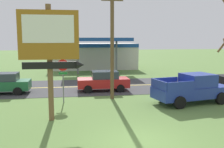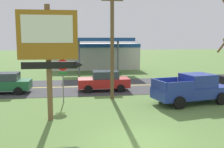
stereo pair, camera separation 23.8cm
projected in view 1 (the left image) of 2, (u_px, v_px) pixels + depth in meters
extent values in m
plane|color=#5B7F3D|center=(141.00, 142.00, 10.84)|extent=(180.00, 180.00, 0.00)
cube|color=#3D3D3F|center=(104.00, 86.00, 23.57)|extent=(140.00, 8.00, 0.02)
cube|color=gold|center=(104.00, 86.00, 23.57)|extent=(126.00, 0.20, 0.01)
cylinder|color=brown|center=(50.00, 64.00, 13.40)|extent=(0.28, 0.28, 6.01)
cube|color=#996019|center=(49.00, 35.00, 13.03)|extent=(3.02, 0.16, 2.47)
cube|color=white|center=(48.00, 29.00, 12.90)|extent=(2.53, 0.03, 1.39)
cube|color=black|center=(50.00, 65.00, 13.23)|extent=(2.71, 0.12, 0.36)
cone|color=black|center=(80.00, 65.00, 13.47)|extent=(0.40, 0.44, 0.44)
cylinder|color=slate|center=(63.00, 86.00, 17.48)|extent=(0.08, 0.08, 2.20)
cylinder|color=red|center=(63.00, 65.00, 17.25)|extent=(0.76, 0.03, 0.76)
cylinder|color=white|center=(63.00, 65.00, 17.27)|extent=(0.80, 0.01, 0.80)
cube|color=#19722D|center=(63.00, 73.00, 17.32)|extent=(0.56, 0.03, 0.14)
cylinder|color=brown|center=(112.00, 41.00, 18.11)|extent=(0.26, 0.26, 8.21)
cube|color=brown|center=(112.00, 0.00, 17.73)|extent=(1.51, 0.12, 0.12)
cube|color=beige|center=(93.00, 56.00, 37.82)|extent=(12.00, 6.00, 3.60)
cube|color=#19478C|center=(95.00, 46.00, 34.62)|extent=(12.00, 0.12, 0.50)
cube|color=#19478C|center=(97.00, 39.00, 31.62)|extent=(8.00, 5.00, 0.40)
cylinder|color=slate|center=(78.00, 57.00, 31.54)|extent=(0.24, 0.24, 4.20)
cylinder|color=slate|center=(116.00, 56.00, 32.26)|extent=(0.24, 0.24, 4.20)
cube|color=#233893|center=(192.00, 92.00, 17.37)|extent=(5.49, 2.96, 0.72)
cube|color=#233893|center=(198.00, 80.00, 17.42)|extent=(2.22, 2.14, 0.84)
cube|color=#28333D|center=(208.00, 79.00, 17.72)|extent=(0.43, 1.64, 0.71)
cube|color=#233893|center=(165.00, 82.00, 17.61)|extent=(1.93, 0.51, 0.56)
cube|color=#233893|center=(181.00, 86.00, 15.90)|extent=(1.93, 0.51, 0.56)
cube|color=#233893|center=(159.00, 85.00, 16.42)|extent=(0.49, 1.87, 0.56)
cylinder|color=black|center=(201.00, 93.00, 18.88)|extent=(0.84, 0.43, 0.80)
cylinder|color=black|center=(221.00, 98.00, 17.06)|extent=(0.84, 0.43, 0.80)
cylinder|color=black|center=(163.00, 96.00, 17.78)|extent=(0.84, 0.43, 0.80)
cylinder|color=black|center=(180.00, 102.00, 15.95)|extent=(0.84, 0.43, 0.80)
cylinder|color=black|center=(221.00, 82.00, 24.04)|extent=(0.64, 0.24, 0.64)
cube|color=red|center=(103.00, 83.00, 21.48)|extent=(4.20, 1.76, 0.72)
cube|color=#2D3842|center=(105.00, 75.00, 21.41)|extent=(2.10, 1.56, 0.60)
cylinder|color=black|center=(88.00, 89.00, 20.47)|extent=(0.64, 0.24, 0.64)
cylinder|color=black|center=(87.00, 85.00, 22.19)|extent=(0.64, 0.24, 0.64)
cylinder|color=black|center=(120.00, 88.00, 20.86)|extent=(0.64, 0.24, 0.64)
cylinder|color=black|center=(117.00, 85.00, 22.58)|extent=(0.64, 0.24, 0.64)
cube|color=#1E6038|center=(2.00, 85.00, 20.29)|extent=(4.20, 1.76, 0.72)
cube|color=#2D3842|center=(4.00, 77.00, 20.22)|extent=(2.10, 1.56, 0.60)
cylinder|color=black|center=(17.00, 91.00, 19.67)|extent=(0.64, 0.24, 0.64)
cylinder|color=black|center=(22.00, 87.00, 21.40)|extent=(0.64, 0.24, 0.64)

